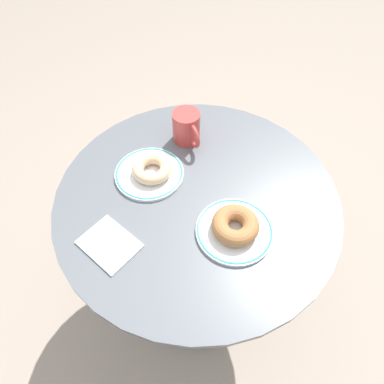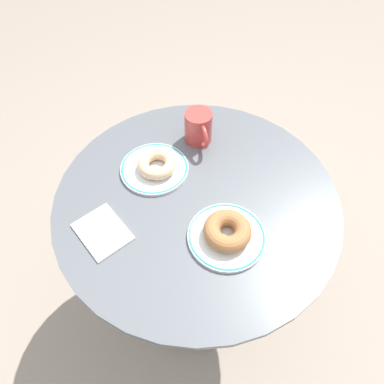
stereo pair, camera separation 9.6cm
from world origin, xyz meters
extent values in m
cube|color=gray|center=(0.00, 0.00, -0.01)|extent=(7.00, 7.00, 0.02)
cylinder|color=#565B60|center=(0.00, 0.00, 0.72)|extent=(0.79, 0.79, 0.02)
cylinder|color=#565B60|center=(0.00, 0.00, 0.37)|extent=(0.06, 0.06, 0.69)
cylinder|color=#565B60|center=(0.00, 0.00, 0.01)|extent=(0.45, 0.45, 0.03)
cylinder|color=white|center=(-0.15, -0.05, 0.73)|extent=(0.20, 0.20, 0.01)
torus|color=teal|center=(-0.15, -0.05, 0.74)|extent=(0.20, 0.20, 0.01)
cylinder|color=white|center=(0.15, -0.01, 0.73)|extent=(0.20, 0.20, 0.01)
torus|color=teal|center=(0.15, -0.01, 0.74)|extent=(0.20, 0.20, 0.01)
torus|color=#E0B789|center=(-0.14, -0.04, 0.76)|extent=(0.16, 0.16, 0.03)
torus|color=#A36B3D|center=(0.15, -0.01, 0.76)|extent=(0.14, 0.14, 0.04)
cube|color=white|center=(-0.04, -0.27, 0.73)|extent=(0.15, 0.12, 0.01)
cylinder|color=#B73D38|center=(-0.19, 0.13, 0.78)|extent=(0.08, 0.08, 0.10)
torus|color=#B73D38|center=(-0.14, 0.12, 0.79)|extent=(0.08, 0.03, 0.08)
camera|label=1|loc=(0.42, -0.40, 1.51)|focal=32.83mm
camera|label=2|loc=(0.48, -0.33, 1.51)|focal=32.83mm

